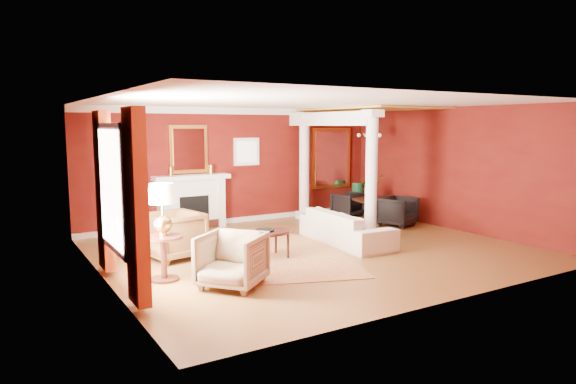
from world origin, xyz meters
TOP-DOWN VIEW (x-y plane):
  - ground at (0.00, 0.00)m, footprint 8.00×8.00m
  - room_shell at (0.00, 0.00)m, footprint 8.04×7.04m
  - fireplace at (-1.30, 3.32)m, footprint 1.85×0.42m
  - overmantel_mirror at (-1.30, 3.45)m, footprint 0.95×0.07m
  - flank_window_left at (-2.85, 3.46)m, footprint 0.70×0.07m
  - flank_window_right at (0.25, 3.46)m, footprint 0.70×0.07m
  - left_window at (-3.89, -0.60)m, footprint 0.21×2.55m
  - column_front at (1.70, 0.30)m, footprint 0.36×0.36m
  - column_back at (1.70, 3.00)m, footprint 0.36×0.36m
  - header_beam at (1.70, 1.90)m, footprint 0.30×3.20m
  - amber_ceiling at (2.85, 1.75)m, footprint 2.30×3.40m
  - dining_mirror at (2.90, 3.45)m, footprint 1.30×0.07m
  - chandelier at (2.90, 1.80)m, footprint 0.60×0.62m
  - crown_trim at (0.00, 3.46)m, footprint 8.00×0.08m
  - base_trim at (0.00, 3.46)m, footprint 8.00×0.08m
  - rug at (-0.91, -0.03)m, footprint 3.67×4.21m
  - sofa at (0.88, 0.11)m, footprint 0.80×2.38m
  - armchair_leopard at (-2.63, 0.77)m, footprint 1.05×1.09m
  - armchair_stripe at (-2.40, -1.33)m, footprint 1.22×1.23m
  - coffee_table at (-1.16, -0.10)m, footprint 1.03×1.03m
  - coffee_book at (-1.16, -0.18)m, footprint 0.14×0.09m
  - side_table at (-3.19, -0.46)m, footprint 0.63×0.63m
  - dining_table at (3.15, 1.94)m, footprint 0.89×1.70m
  - dining_chair_near at (3.14, 0.97)m, footprint 0.97×0.94m
  - dining_chair_far at (2.96, 2.75)m, footprint 0.82×0.79m
  - green_urn at (3.50, 3.00)m, footprint 0.36×0.36m
  - potted_plant at (3.15, 2.00)m, footprint 0.64×0.69m

SIDE VIEW (x-z plane):
  - ground at x=0.00m, z-range 0.00..0.00m
  - rug at x=-0.91m, z-range 0.00..0.01m
  - base_trim at x=0.00m, z-range 0.00..0.12m
  - green_urn at x=3.50m, z-range -0.09..0.78m
  - dining_chair_far at x=2.96m, z-range 0.00..0.71m
  - dining_chair_near at x=3.14m, z-range 0.00..0.80m
  - dining_table at x=3.15m, z-range 0.00..0.90m
  - sofa at x=0.88m, z-range 0.00..0.92m
  - armchair_stripe at x=-2.40m, z-range 0.00..0.92m
  - coffee_table at x=-1.16m, z-range 0.21..0.73m
  - armchair_leopard at x=-2.63m, z-range 0.00..0.97m
  - coffee_book at x=-1.16m, z-range 0.52..0.73m
  - fireplace at x=-1.30m, z-range 0.00..1.29m
  - side_table at x=-3.19m, z-range 0.28..1.84m
  - potted_plant at x=3.15m, z-range 0.90..1.40m
  - left_window at x=-3.89m, z-range 0.12..2.72m
  - column_front at x=1.70m, z-range 0.03..2.83m
  - column_back at x=1.70m, z-range 0.03..2.83m
  - dining_mirror at x=2.90m, z-range 0.70..2.40m
  - flank_window_left at x=-2.85m, z-range 1.45..2.15m
  - flank_window_right at x=0.25m, z-range 1.45..2.15m
  - overmantel_mirror at x=-1.30m, z-range 1.33..2.47m
  - room_shell at x=0.00m, z-range 0.56..3.48m
  - chandelier at x=2.90m, z-range 1.87..2.62m
  - header_beam at x=1.70m, z-range 2.46..2.78m
  - crown_trim at x=0.00m, z-range 2.74..2.90m
  - amber_ceiling at x=2.85m, z-range 2.85..2.89m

